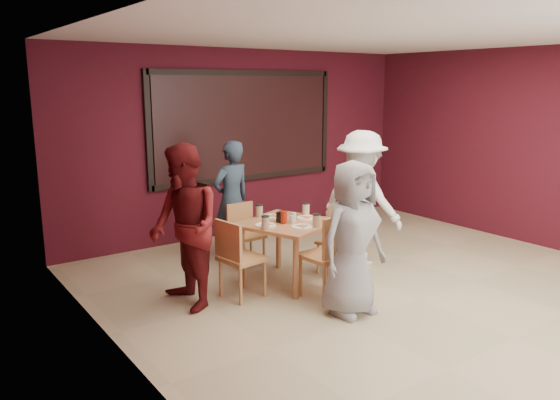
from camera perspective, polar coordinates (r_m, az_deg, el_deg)
floor at (r=6.16m, az=14.25°, el=-10.08°), size 7.00×7.00×0.00m
window_blinds at (r=8.37m, az=-3.56°, el=7.70°), size 3.00×0.02×1.50m
dining_table at (r=6.29m, az=0.70°, el=-3.05°), size 1.18×1.18×0.88m
chair_front at (r=5.84m, az=5.29°, el=-5.39°), size 0.49×0.49×0.95m
chair_back at (r=7.00m, az=-3.76°, el=-3.19°), size 0.38×0.38×0.79m
chair_left at (r=5.88m, az=-4.52°, el=-5.70°), size 0.48×0.48×0.87m
chair_right at (r=6.78m, az=6.08°, el=-3.73°), size 0.49×0.49×0.79m
diner_front at (r=5.46m, az=7.58°, el=-4.01°), size 0.78×0.52×1.56m
diner_back at (r=7.24m, az=-5.08°, el=0.04°), size 0.61×0.44×1.56m
diner_left at (r=5.62m, az=-9.94°, el=-2.84°), size 0.68×0.86×1.71m
diner_right at (r=6.95m, az=8.47°, el=0.12°), size 0.88×1.23×1.72m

